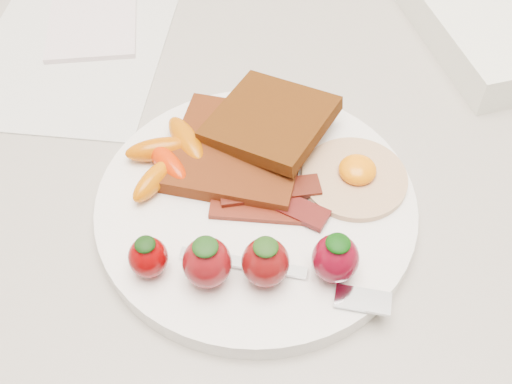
{
  "coord_description": "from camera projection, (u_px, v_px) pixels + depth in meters",
  "views": [
    {
      "loc": [
        -0.02,
        1.23,
        1.34
      ],
      "look_at": [
        -0.02,
        1.56,
        0.93
      ],
      "focal_mm": 45.0,
      "sensor_mm": 36.0,
      "label": 1
    }
  ],
  "objects": [
    {
      "name": "bacon_strips",
      "position": [
        270.0,
        201.0,
        0.53
      ],
      "size": [
        0.1,
        0.06,
        0.01
      ],
      "color": "#3D1408",
      "rests_on": "plate"
    },
    {
      "name": "baby_carrots",
      "position": [
        168.0,
        156.0,
        0.55
      ],
      "size": [
        0.08,
        0.1,
        0.02
      ],
      "color": "#BD5400",
      "rests_on": "plate"
    },
    {
      "name": "fork",
      "position": [
        296.0,
        279.0,
        0.49
      ],
      "size": [
        0.16,
        0.06,
        0.0
      ],
      "color": "white",
      "rests_on": "plate"
    },
    {
      "name": "paper_sheet",
      "position": [
        73.0,
        49.0,
        0.69
      ],
      "size": [
        0.22,
        0.28,
        0.0
      ],
      "primitive_type": "cube",
      "rotation": [
        0.0,
        0.0,
        -0.12
      ],
      "color": "silver",
      "rests_on": "counter"
    },
    {
      "name": "toast_upper",
      "position": [
        270.0,
        121.0,
        0.57
      ],
      "size": [
        0.13,
        0.13,
        0.02
      ],
      "primitive_type": "cube",
      "rotation": [
        0.0,
        -0.1,
        -0.53
      ],
      "color": "black",
      "rests_on": "toast_lower"
    },
    {
      "name": "toast_lower",
      "position": [
        238.0,
        151.0,
        0.56
      ],
      "size": [
        0.13,
        0.13,
        0.01
      ],
      "primitive_type": "cube",
      "rotation": [
        0.0,
        0.0,
        -0.23
      ],
      "color": "#3D170A",
      "rests_on": "plate"
    },
    {
      "name": "strawberries",
      "position": [
        247.0,
        260.0,
        0.48
      ],
      "size": [
        0.17,
        0.04,
        0.05
      ],
      "color": "#720203",
      "rests_on": "plate"
    },
    {
      "name": "notepad",
      "position": [
        93.0,
        19.0,
        0.71
      ],
      "size": [
        0.11,
        0.15,
        0.01
      ],
      "primitive_type": "cube",
      "rotation": [
        0.0,
        0.0,
        0.1
      ],
      "color": "silver",
      "rests_on": "paper_sheet"
    },
    {
      "name": "counter",
      "position": [
        270.0,
        315.0,
        0.99
      ],
      "size": [
        2.0,
        0.6,
        0.9
      ],
      "primitive_type": "cube",
      "color": "gray",
      "rests_on": "ground"
    },
    {
      "name": "fried_egg",
      "position": [
        355.0,
        176.0,
        0.55
      ],
      "size": [
        0.11,
        0.11,
        0.02
      ],
      "color": "beige",
      "rests_on": "plate"
    },
    {
      "name": "plate",
      "position": [
        256.0,
        206.0,
        0.54
      ],
      "size": [
        0.27,
        0.27,
        0.02
      ],
      "primitive_type": "cylinder",
      "color": "white",
      "rests_on": "counter"
    }
  ]
}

